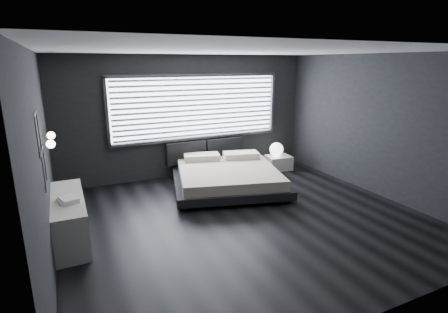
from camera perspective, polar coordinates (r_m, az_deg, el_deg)
name	(u,v)px	position (r m, az deg, el deg)	size (l,w,h in m)	color
room	(246,139)	(5.76, 3.61, 2.79)	(6.04, 6.00, 2.80)	black
window	(198,107)	(8.23, -4.26, 8.00)	(4.14, 0.09, 1.52)	white
headboard	(206,150)	(8.43, -2.99, 1.00)	(1.96, 0.16, 0.52)	black
sconce_near	(50,144)	(5.09, -26.48, 1.84)	(0.18, 0.11, 0.11)	silver
sconce_far	(51,136)	(5.68, -26.43, 3.09)	(0.18, 0.11, 0.11)	silver
wall_art_upper	(38,134)	(4.46, -28.09, 3.24)	(0.01, 0.48, 0.48)	#47474C
wall_art_lower	(44,168)	(4.80, -27.29, -1.70)	(0.01, 0.48, 0.48)	#47474C
bed	(228,176)	(7.47, 0.59, -3.23)	(2.75, 2.68, 0.59)	black
nightstand	(278,163)	(8.94, 8.86, -0.98)	(0.59, 0.49, 0.35)	silver
orb_lamp	(276,149)	(8.85, 8.55, 1.17)	(0.34, 0.34, 0.34)	white
dresser	(69,218)	(5.89, -23.95, -9.16)	(0.48, 1.70, 0.68)	silver
book_stack	(68,200)	(5.56, -24.10, -6.44)	(0.31, 0.38, 0.07)	silver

